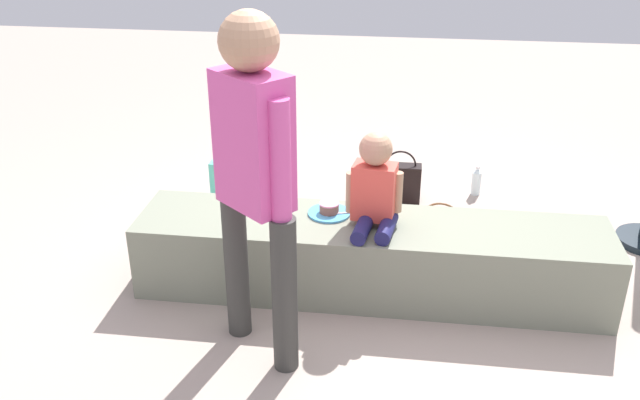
{
  "coord_description": "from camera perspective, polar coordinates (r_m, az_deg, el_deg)",
  "views": [
    {
      "loc": [
        0.15,
        -3.07,
        2.01
      ],
      "look_at": [
        -0.23,
        -0.27,
        0.64
      ],
      "focal_mm": 38.71,
      "sensor_mm": 36.0,
      "label": 1
    }
  ],
  "objects": [
    {
      "name": "ground_plane",
      "position": [
        3.67,
        4.08,
        -7.39
      ],
      "size": [
        12.0,
        12.0,
        0.0
      ],
      "primitive_type": "plane",
      "color": "#A59387"
    },
    {
      "name": "concrete_ledge",
      "position": [
        3.57,
        4.18,
        -4.75
      ],
      "size": [
        2.39,
        0.49,
        0.39
      ],
      "primitive_type": "cube",
      "color": "gray",
      "rests_on": "ground_plane"
    },
    {
      "name": "child_seated",
      "position": [
        3.36,
        4.55,
        1.09
      ],
      "size": [
        0.28,
        0.33,
        0.48
      ],
      "color": "#1B1B4E",
      "rests_on": "concrete_ledge"
    },
    {
      "name": "adult_standing",
      "position": [
        2.81,
        -5.45,
        3.08
      ],
      "size": [
        0.37,
        0.35,
        1.54
      ],
      "color": "#343431",
      "rests_on": "ground_plane"
    },
    {
      "name": "cake_plate",
      "position": [
        3.54,
        0.77,
        -0.86
      ],
      "size": [
        0.22,
        0.22,
        0.07
      ],
      "color": "#4CA5D8",
      "rests_on": "concrete_ledge"
    },
    {
      "name": "gift_bag",
      "position": [
        4.48,
        -7.48,
        1.26
      ],
      "size": [
        0.24,
        0.08,
        0.36
      ],
      "color": "#59C6B2",
      "rests_on": "ground_plane"
    },
    {
      "name": "water_bottle_near_gift",
      "position": [
        4.76,
        12.8,
        1.5
      ],
      "size": [
        0.06,
        0.06,
        0.21
      ],
      "color": "silver",
      "rests_on": "ground_plane"
    },
    {
      "name": "water_bottle_far_side",
      "position": [
        4.69,
        -6.14,
        1.62
      ],
      "size": [
        0.06,
        0.06,
        0.2
      ],
      "color": "silver",
      "rests_on": "ground_plane"
    },
    {
      "name": "party_cup_red",
      "position": [
        4.14,
        1.95,
        -2.22
      ],
      "size": [
        0.07,
        0.07,
        0.12
      ],
      "primitive_type": "cylinder",
      "color": "red",
      "rests_on": "ground_plane"
    },
    {
      "name": "handbag_black_leather",
      "position": [
        4.57,
        6.62,
        1.49
      ],
      "size": [
        0.27,
        0.11,
        0.36
      ],
      "color": "black",
      "rests_on": "ground_plane"
    },
    {
      "name": "handbag_brown_canvas",
      "position": [
        4.01,
        9.75,
        -2.86
      ],
      "size": [
        0.32,
        0.13,
        0.31
      ],
      "color": "brown",
      "rests_on": "ground_plane"
    }
  ]
}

